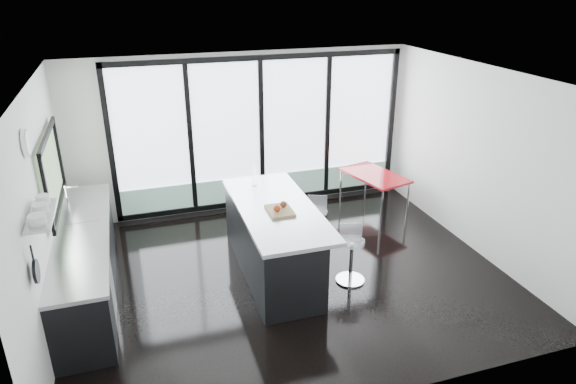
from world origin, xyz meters
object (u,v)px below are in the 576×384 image
object	(u,v)px
bar_stool_near	(351,261)
red_table	(373,191)
island	(271,239)
bar_stool_far	(316,228)

from	to	relation	value
bar_stool_near	red_table	distance (m)	2.53
island	bar_stool_near	bearing A→B (deg)	-31.38
bar_stool_near	bar_stool_far	bearing A→B (deg)	111.06
island	red_table	world-z (taller)	island
bar_stool_far	red_table	distance (m)	1.80
bar_stool_near	red_table	xyz separation A→B (m)	(1.39, 2.11, 0.01)
island	bar_stool_near	world-z (taller)	island
island	red_table	xyz separation A→B (m)	(2.37, 1.51, -0.18)
red_table	island	bearing A→B (deg)	-147.48
bar_stool_near	red_table	bearing A→B (deg)	72.60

